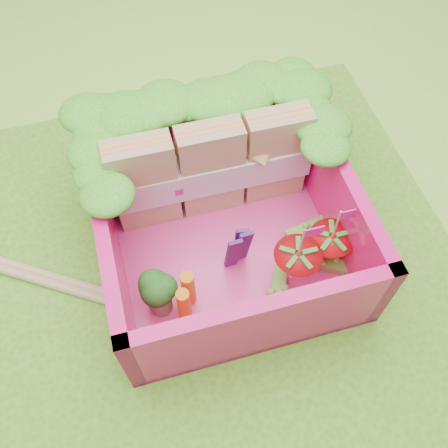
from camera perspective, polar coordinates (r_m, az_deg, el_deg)
The scene contains 13 objects.
ground at distance 2.90m, azimuth -0.12°, elevation -3.15°, with size 14.00×14.00×0.00m, color #9DD43B.
placemat at distance 2.89m, azimuth -0.12°, elevation -3.01°, with size 2.60×2.60×0.03m, color #5D9521.
bento_floor at distance 2.86m, azimuth 0.17°, elevation -2.38°, with size 1.30×1.30×0.05m, color #E03988.
bento_box at distance 2.65m, azimuth 0.18°, elevation 0.33°, with size 1.30×1.30×0.55m.
lettuce_ruffle at distance 2.69m, azimuth -2.72°, elevation 12.79°, with size 1.43×0.83×0.11m.
sandwich_stack at distance 2.76m, azimuth -1.39°, elevation 6.27°, with size 1.12×0.18×0.62m.
broccoli at distance 2.51m, azimuth -7.59°, elevation -7.62°, with size 0.31×0.31×0.27m.
carrot_sticks at distance 2.55m, azimuth -4.32°, elevation -8.21°, with size 0.11×0.14×0.27m.
purple_wedges at distance 2.61m, azimuth 1.73°, elevation -2.70°, with size 0.13×0.08×0.38m.
strawberry_left at distance 2.64m, azimuth 8.18°, elevation -4.75°, with size 0.25×0.25×0.49m.
strawberry_right at distance 2.73m, azimuth 11.82°, elevation -2.74°, with size 0.24×0.24×0.48m.
snap_peas at distance 2.79m, azimuth 9.36°, elevation -4.15°, with size 0.58×0.56×0.05m.
chopsticks at distance 2.90m, azimuth -18.39°, elevation -6.32°, with size 2.03×1.32×0.05m.
Camera 1 is at (-0.38, -1.37, 2.53)m, focal length 40.00 mm.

